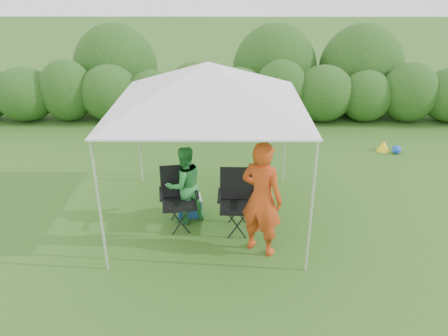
{
  "coord_description": "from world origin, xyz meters",
  "views": [
    {
      "loc": [
        0.3,
        -6.35,
        4.19
      ],
      "look_at": [
        0.25,
        0.4,
        1.05
      ],
      "focal_mm": 35.0,
      "sensor_mm": 36.0,
      "label": 1
    }
  ],
  "objects_px": {
    "canopy": "(208,85)",
    "man": "(262,199)",
    "chair_right": "(237,197)",
    "chair_left": "(179,194)",
    "woman": "(184,185)",
    "cooler": "(189,206)"
  },
  "relations": [
    {
      "from": "canopy",
      "to": "man",
      "type": "bearing_deg",
      "value": -49.54
    },
    {
      "from": "canopy",
      "to": "chair_right",
      "type": "distance_m",
      "value": 1.94
    },
    {
      "from": "chair_left",
      "to": "woman",
      "type": "xyz_separation_m",
      "value": [
        0.1,
        0.11,
        0.11
      ]
    },
    {
      "from": "woman",
      "to": "man",
      "type": "bearing_deg",
      "value": 116.99
    },
    {
      "from": "canopy",
      "to": "cooler",
      "type": "relative_size",
      "value": 6.29
    },
    {
      "from": "chair_left",
      "to": "man",
      "type": "relative_size",
      "value": 0.56
    },
    {
      "from": "canopy",
      "to": "woman",
      "type": "height_order",
      "value": "canopy"
    },
    {
      "from": "chair_right",
      "to": "chair_left",
      "type": "relative_size",
      "value": 1.01
    },
    {
      "from": "chair_left",
      "to": "woman",
      "type": "bearing_deg",
      "value": 40.55
    },
    {
      "from": "man",
      "to": "cooler",
      "type": "distance_m",
      "value": 1.79
    },
    {
      "from": "chair_left",
      "to": "cooler",
      "type": "distance_m",
      "value": 0.52
    },
    {
      "from": "cooler",
      "to": "chair_right",
      "type": "bearing_deg",
      "value": -35.04
    },
    {
      "from": "canopy",
      "to": "woman",
      "type": "relative_size",
      "value": 2.18
    },
    {
      "from": "canopy",
      "to": "man",
      "type": "relative_size",
      "value": 1.64
    },
    {
      "from": "canopy",
      "to": "chair_right",
      "type": "bearing_deg",
      "value": -31.56
    },
    {
      "from": "chair_right",
      "to": "man",
      "type": "relative_size",
      "value": 0.57
    },
    {
      "from": "chair_right",
      "to": "cooler",
      "type": "distance_m",
      "value": 1.04
    },
    {
      "from": "cooler",
      "to": "man",
      "type": "bearing_deg",
      "value": -52.16
    },
    {
      "from": "woman",
      "to": "chair_right",
      "type": "bearing_deg",
      "value": 138.8
    },
    {
      "from": "man",
      "to": "woman",
      "type": "xyz_separation_m",
      "value": [
        -1.27,
        0.91,
        -0.23
      ]
    },
    {
      "from": "man",
      "to": "cooler",
      "type": "height_order",
      "value": "man"
    },
    {
      "from": "chair_left",
      "to": "man",
      "type": "bearing_deg",
      "value": -39.08
    }
  ]
}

